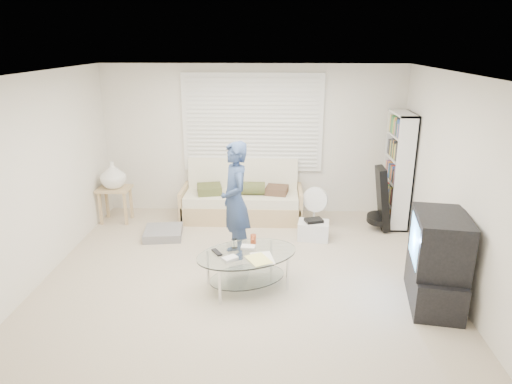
{
  "coord_description": "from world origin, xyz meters",
  "views": [
    {
      "loc": [
        0.38,
        -5.28,
        2.86
      ],
      "look_at": [
        0.14,
        0.3,
        0.99
      ],
      "focal_mm": 32.0,
      "sensor_mm": 36.0,
      "label": 1
    }
  ],
  "objects_px": {
    "futon_sofa": "(242,200)",
    "tv_unit": "(437,261)",
    "coffee_table": "(247,260)",
    "bookshelf": "(398,170)"
  },
  "relations": [
    {
      "from": "futon_sofa",
      "to": "tv_unit",
      "type": "height_order",
      "value": "tv_unit"
    },
    {
      "from": "futon_sofa",
      "to": "tv_unit",
      "type": "xyz_separation_m",
      "value": [
        2.36,
        -2.51,
        0.2
      ]
    },
    {
      "from": "tv_unit",
      "to": "coffee_table",
      "type": "xyz_separation_m",
      "value": [
        -2.14,
        0.24,
        -0.15
      ]
    },
    {
      "from": "bookshelf",
      "to": "tv_unit",
      "type": "distance_m",
      "value": 2.42
    },
    {
      "from": "futon_sofa",
      "to": "bookshelf",
      "type": "xyz_separation_m",
      "value": [
        2.48,
        -0.13,
        0.59
      ]
    },
    {
      "from": "futon_sofa",
      "to": "coffee_table",
      "type": "distance_m",
      "value": 2.27
    },
    {
      "from": "bookshelf",
      "to": "coffee_table",
      "type": "xyz_separation_m",
      "value": [
        -2.26,
        -2.14,
        -0.54
      ]
    },
    {
      "from": "bookshelf",
      "to": "futon_sofa",
      "type": "bearing_deg",
      "value": 177.1
    },
    {
      "from": "futon_sofa",
      "to": "coffee_table",
      "type": "xyz_separation_m",
      "value": [
        0.22,
        -2.26,
        0.05
      ]
    },
    {
      "from": "bookshelf",
      "to": "coffee_table",
      "type": "distance_m",
      "value": 3.16
    }
  ]
}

